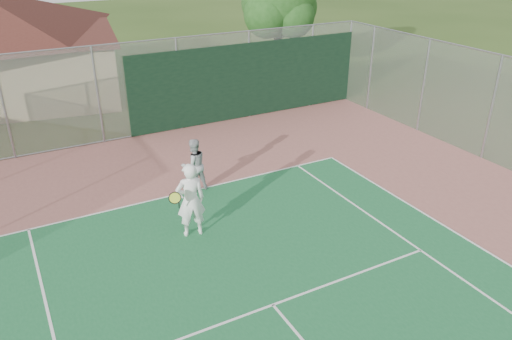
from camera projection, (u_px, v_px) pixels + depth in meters
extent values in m
cylinder|color=gray|center=(4.00, 109.00, 16.22)|extent=(0.08, 0.08, 3.50)
cylinder|color=gray|center=(98.00, 96.00, 17.51)|extent=(0.08, 0.08, 3.50)
cylinder|color=gray|center=(179.00, 85.00, 18.79)|extent=(0.08, 0.08, 3.50)
cylinder|color=gray|center=(249.00, 75.00, 20.07)|extent=(0.08, 0.08, 3.50)
cylinder|color=gray|center=(311.00, 67.00, 21.36)|extent=(0.08, 0.08, 3.50)
cylinder|color=gray|center=(349.00, 61.00, 22.21)|extent=(0.08, 0.08, 3.50)
cylinder|color=gray|center=(121.00, 43.00, 17.18)|extent=(20.00, 0.05, 0.05)
cylinder|color=gray|center=(131.00, 136.00, 18.67)|extent=(20.00, 0.05, 0.05)
cube|color=#999EA0|center=(126.00, 92.00, 17.93)|extent=(20.00, 0.02, 3.50)
cube|color=black|center=(250.00, 80.00, 20.12)|extent=(10.00, 0.04, 3.00)
cylinder|color=gray|center=(371.00, 69.00, 21.02)|extent=(0.08, 0.08, 3.50)
cylinder|color=gray|center=(423.00, 86.00, 18.64)|extent=(0.08, 0.08, 3.50)
cylinder|color=gray|center=(491.00, 109.00, 16.25)|extent=(0.08, 0.08, 3.50)
cube|color=#999EA0|center=(423.00, 86.00, 18.64)|extent=(0.02, 9.00, 3.50)
cube|color=black|center=(41.00, 95.00, 20.31)|extent=(0.82, 0.06, 1.91)
cylinder|color=#341F13|center=(278.00, 51.00, 25.05)|extent=(0.40, 0.40, 3.12)
sphere|color=#1C4816|center=(279.00, 0.00, 24.00)|extent=(3.57, 3.57, 3.57)
sphere|color=#1C4816|center=(293.00, 7.00, 24.88)|extent=(2.45, 2.45, 2.45)
sphere|color=#1C4816|center=(267.00, 14.00, 23.50)|extent=(2.23, 2.23, 2.23)
sphere|color=#1C4816|center=(293.00, 17.00, 23.58)|extent=(2.01, 2.01, 2.01)
sphere|color=#1C4816|center=(264.00, 3.00, 24.66)|extent=(2.23, 2.23, 2.23)
imported|color=white|center=(191.00, 201.00, 12.27)|extent=(0.78, 0.58, 1.96)
imported|color=#A2A5A7|center=(194.00, 166.00, 14.53)|extent=(0.82, 0.66, 1.60)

